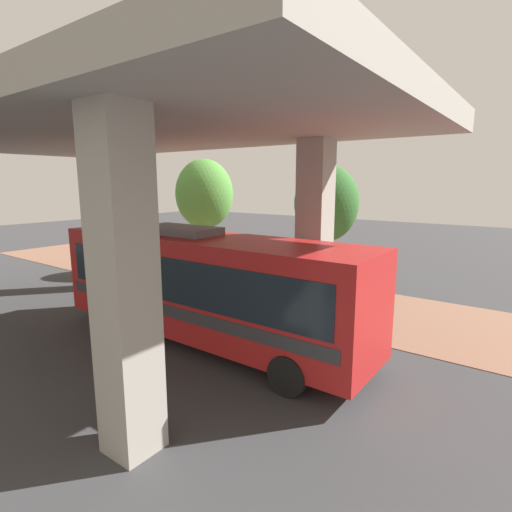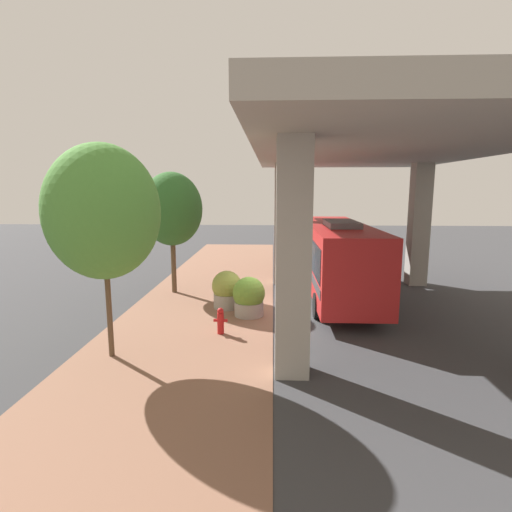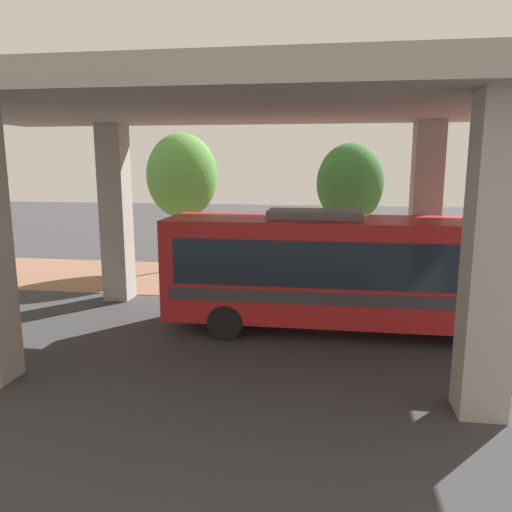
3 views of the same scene
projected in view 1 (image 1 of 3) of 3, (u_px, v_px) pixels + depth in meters
ground_plane at (204, 303)px, 16.60m from camera, size 80.00×80.00×0.00m
sidewalk_strip at (248, 288)px, 18.98m from camera, size 6.00×40.00×0.02m
overpass at (110, 148)px, 12.34m from camera, size 9.40×18.63×6.85m
bus at (205, 282)px, 12.24m from camera, size 2.72×10.70×3.59m
fire_hydrant at (193, 276)px, 19.38m from camera, size 0.48×0.23×0.94m
planter_front at (212, 280)px, 17.45m from camera, size 1.28×1.28×1.57m
planter_middle at (245, 278)px, 17.63m from camera, size 1.25×1.25×1.59m
street_tree_near at (326, 204)px, 17.87m from camera, size 2.87×2.87×5.75m
street_tree_far at (204, 194)px, 22.23m from camera, size 3.20×3.20×6.23m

